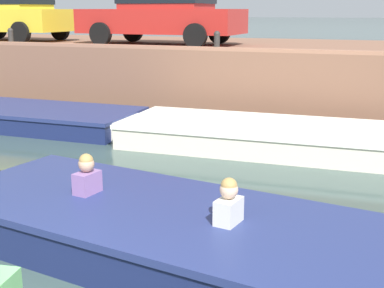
% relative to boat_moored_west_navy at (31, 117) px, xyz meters
% --- Properties ---
extents(ground_plane, '(400.00, 400.00, 0.00)m').
position_rel_boat_moored_west_navy_xyz_m(ground_plane, '(5.30, -3.09, -0.22)').
color(ground_plane, '#384C47').
extents(far_quay_wall, '(60.00, 6.00, 1.72)m').
position_rel_boat_moored_west_navy_xyz_m(far_quay_wall, '(5.30, 4.76, 0.64)').
color(far_quay_wall, brown).
rests_on(far_quay_wall, ground).
extents(far_wall_coping, '(60.00, 0.24, 0.08)m').
position_rel_boat_moored_west_navy_xyz_m(far_wall_coping, '(5.30, 1.88, 1.54)').
color(far_wall_coping, '#9F6C52').
rests_on(far_wall_coping, far_quay_wall).
extents(boat_moored_west_navy, '(6.71, 2.15, 0.45)m').
position_rel_boat_moored_west_navy_xyz_m(boat_moored_west_navy, '(0.00, 0.00, 0.00)').
color(boat_moored_west_navy, navy).
rests_on(boat_moored_west_navy, ground).
extents(boat_moored_central_cream, '(6.66, 2.40, 0.49)m').
position_rel_boat_moored_west_navy_xyz_m(boat_moored_central_cream, '(5.25, -0.04, 0.02)').
color(boat_moored_central_cream, silver).
rests_on(boat_moored_central_cream, ground).
extents(motorboat_passing, '(6.59, 2.95, 1.00)m').
position_rel_boat_moored_west_navy_xyz_m(motorboat_passing, '(5.84, -5.05, 0.04)').
color(motorboat_passing, navy).
rests_on(motorboat_passing, ground).
extents(car_leftmost_yellow, '(4.09, 2.11, 1.54)m').
position_rel_boat_moored_west_navy_xyz_m(car_leftmost_yellow, '(-3.32, 3.52, 2.35)').
color(car_leftmost_yellow, yellow).
rests_on(car_leftmost_yellow, far_quay_wall).
extents(car_left_inner_red, '(4.41, 2.05, 1.54)m').
position_rel_boat_moored_west_navy_xyz_m(car_left_inner_red, '(1.82, 3.52, 2.35)').
color(car_left_inner_red, '#B2231E').
rests_on(car_left_inner_red, far_quay_wall).
extents(mooring_bollard_west, '(0.15, 0.15, 0.45)m').
position_rel_boat_moored_west_navy_xyz_m(mooring_bollard_west, '(-2.05, 2.01, 1.74)').
color(mooring_bollard_west, '#2D2B28').
rests_on(mooring_bollard_west, far_quay_wall).
extents(mooring_bollard_mid, '(0.15, 0.15, 0.45)m').
position_rel_boat_moored_west_navy_xyz_m(mooring_bollard_mid, '(3.85, 2.01, 1.74)').
color(mooring_bollard_mid, '#2D2B28').
rests_on(mooring_bollard_mid, far_quay_wall).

